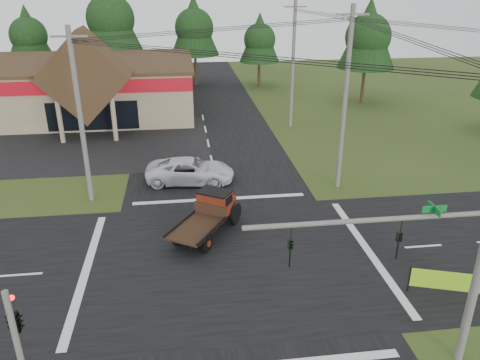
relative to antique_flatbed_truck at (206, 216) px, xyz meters
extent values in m
plane|color=#314217|center=(1.08, -2.73, -1.09)|extent=(120.00, 120.00, 0.00)
cube|color=black|center=(1.08, -2.73, -1.08)|extent=(12.00, 120.00, 0.02)
cube|color=black|center=(1.08, -2.73, -1.08)|extent=(120.00, 12.00, 0.02)
cube|color=black|center=(-12.92, 16.27, -1.08)|extent=(28.00, 14.00, 0.02)
cube|color=gray|center=(-14.92, 27.27, 1.41)|extent=(30.00, 15.00, 5.00)
cube|color=#3E2D19|center=(-14.92, 27.27, 3.96)|extent=(30.40, 15.40, 0.30)
cube|color=maroon|center=(-14.92, 19.72, 3.01)|extent=(30.00, 0.12, 1.20)
cube|color=#3E2D19|center=(-8.92, 18.77, 4.21)|extent=(7.78, 4.00, 7.78)
cylinder|color=gray|center=(-11.12, 17.07, 0.91)|extent=(0.40, 0.40, 4.00)
cylinder|color=gray|center=(-6.72, 17.07, 0.91)|extent=(0.40, 0.40, 4.00)
cube|color=black|center=(-8.92, 19.75, 0.41)|extent=(8.00, 0.08, 2.60)
cylinder|color=#595651|center=(8.58, -10.23, 2.41)|extent=(0.24, 0.24, 7.00)
cylinder|color=#595651|center=(4.58, -10.23, 4.91)|extent=(8.00, 0.16, 0.16)
imported|color=black|center=(5.58, -10.23, 3.91)|extent=(0.16, 0.20, 1.00)
imported|color=black|center=(2.08, -10.23, 3.91)|extent=(0.16, 0.20, 1.00)
cube|color=#0C6626|center=(6.58, -10.23, 5.16)|extent=(0.80, 0.04, 0.22)
cylinder|color=#595651|center=(-6.42, -10.23, 1.11)|extent=(0.20, 0.20, 4.40)
imported|color=black|center=(-6.42, -10.03, 2.61)|extent=(0.53, 2.48, 1.00)
sphere|color=#FF0C0C|center=(-6.42, -9.88, 2.81)|extent=(0.18, 0.18, 0.18)
cylinder|color=#595651|center=(-6.92, 5.27, 4.16)|extent=(0.30, 0.30, 10.50)
cube|color=#595651|center=(-6.92, 5.27, 8.81)|extent=(2.00, 0.12, 0.12)
cylinder|color=#595651|center=(9.08, 5.27, 4.66)|extent=(0.30, 0.30, 11.50)
cube|color=#595651|center=(9.08, 5.27, 9.81)|extent=(2.00, 0.12, 0.12)
cylinder|color=#595651|center=(9.08, 19.27, 4.51)|extent=(0.30, 0.30, 11.20)
cube|color=#595651|center=(9.08, 19.27, 9.51)|extent=(2.00, 0.12, 0.12)
cylinder|color=#332316|center=(-18.92, 39.27, 0.66)|extent=(0.36, 0.36, 3.50)
cone|color=black|center=(-18.92, 39.27, 5.71)|extent=(5.60, 5.60, 6.60)
sphere|color=black|center=(-18.92, 39.27, 5.41)|extent=(4.40, 4.40, 4.40)
cylinder|color=#332316|center=(-8.92, 38.27, 1.18)|extent=(0.36, 0.36, 4.55)
cone|color=black|center=(-8.92, 38.27, 7.75)|extent=(7.28, 7.28, 8.58)
sphere|color=black|center=(-8.92, 38.27, 7.36)|extent=(5.72, 5.72, 5.72)
cylinder|color=#332316|center=(1.08, 39.27, 0.83)|extent=(0.36, 0.36, 3.85)
cone|color=black|center=(1.08, 39.27, 6.39)|extent=(6.16, 6.16, 7.26)
sphere|color=black|center=(1.08, 39.27, 6.06)|extent=(4.84, 4.84, 4.84)
cylinder|color=#332316|center=(9.08, 37.27, 0.48)|extent=(0.36, 0.36, 3.15)
cone|color=black|center=(9.08, 37.27, 5.03)|extent=(5.04, 5.04, 5.94)
sphere|color=black|center=(9.08, 37.27, 4.76)|extent=(3.96, 3.96, 3.96)
cylinder|color=#332316|center=(19.08, 27.27, 0.83)|extent=(0.36, 0.36, 3.85)
cone|color=black|center=(19.08, 27.27, 6.39)|extent=(6.16, 6.16, 7.26)
sphere|color=black|center=(19.08, 27.27, 6.06)|extent=(4.84, 4.84, 4.84)
imported|color=silver|center=(-0.63, 7.28, -0.27)|extent=(6.19, 3.39, 1.64)
camera|label=1|loc=(-1.02, -22.25, 11.69)|focal=35.00mm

